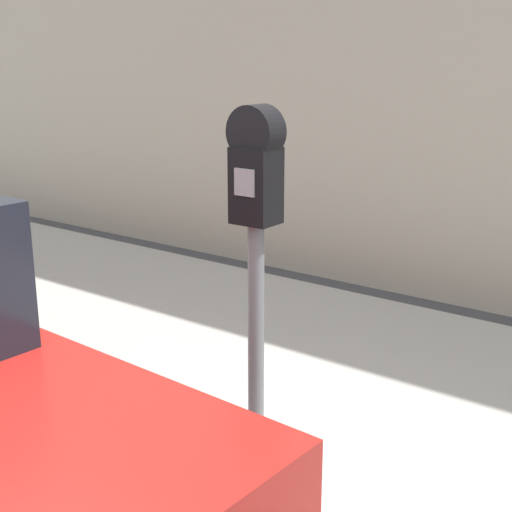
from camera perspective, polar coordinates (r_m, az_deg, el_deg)
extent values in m
cube|color=#ADAAA3|center=(4.03, 7.20, -10.90)|extent=(24.00, 2.80, 0.13)
cylinder|color=slate|center=(2.98, 0.00, -7.76)|extent=(0.07, 0.07, 1.10)
cube|color=black|center=(2.77, 0.00, 5.65)|extent=(0.17, 0.14, 0.30)
cube|color=gray|center=(2.71, -0.93, 5.89)|extent=(0.09, 0.01, 0.10)
cylinder|color=black|center=(2.74, 0.00, 9.90)|extent=(0.21, 0.11, 0.21)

